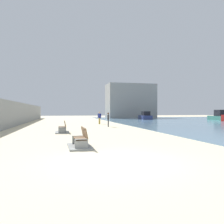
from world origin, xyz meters
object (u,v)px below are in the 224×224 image
(bench_near, at_px, (80,143))
(boat_nearest, at_px, (145,116))
(person_walking, at_px, (108,119))
(boat_distant, at_px, (218,116))
(bench_far, at_px, (63,130))
(person_standing, at_px, (99,117))

(bench_near, bearing_deg, boat_nearest, 63.72)
(bench_near, xyz_separation_m, person_walking, (4.22, 13.43, 0.70))
(person_walking, relative_size, boat_nearest, 0.28)
(person_walking, relative_size, boat_distant, 0.28)
(bench_near, relative_size, boat_nearest, 0.38)
(boat_distant, xyz_separation_m, boat_nearest, (-12.18, 7.20, -0.09))
(bench_far, distance_m, person_standing, 12.00)
(person_standing, distance_m, boat_distant, 25.62)
(bench_near, bearing_deg, bench_far, 96.16)
(person_walking, bearing_deg, boat_nearest, 58.38)
(bench_far, relative_size, person_walking, 1.31)
(bench_near, xyz_separation_m, person_standing, (4.08, 18.60, 0.76))
(bench_near, bearing_deg, person_standing, 77.63)
(boat_distant, bearing_deg, person_walking, -152.66)
(boat_distant, bearing_deg, bench_far, -148.02)
(bench_far, bearing_deg, person_standing, 65.82)
(boat_distant, bearing_deg, bench_near, -137.68)
(bench_far, bearing_deg, bench_near, -83.84)
(person_walking, bearing_deg, boat_distant, 27.34)
(person_walking, distance_m, boat_distant, 27.44)
(bench_near, xyz_separation_m, bench_far, (-0.83, 7.67, 0.00))
(bench_far, relative_size, boat_distant, 0.36)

